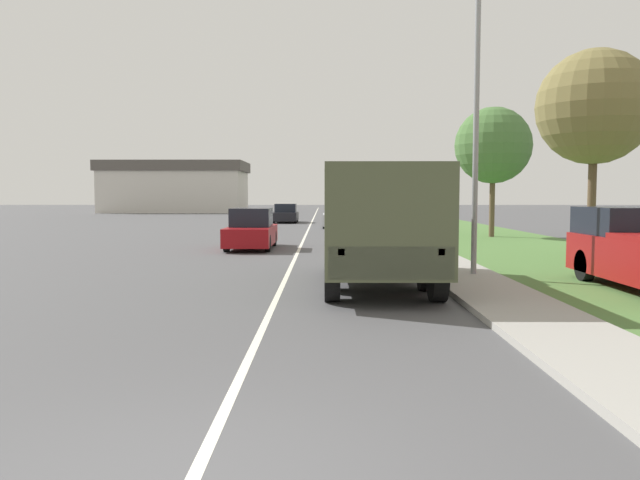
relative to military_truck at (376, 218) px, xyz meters
The scene contains 12 objects.
ground_plane 30.02m from the military_truck, 94.15° to the left, with size 180.00×180.00×0.00m, color #4C4C4F.
lane_centre_stripe 30.02m from the military_truck, 94.15° to the left, with size 0.12×120.00×0.00m.
sidewalk_right 30.02m from the military_truck, 85.54° to the left, with size 1.80×120.00×0.12m.
grass_strip_right 30.68m from the military_truck, 77.31° to the left, with size 7.00×120.00×0.02m.
military_truck is the anchor object (origin of this frame).
car_nearest_ahead 10.88m from the military_truck, 111.94° to the left, with size 1.73×4.32×1.59m.
car_second_ahead 25.99m from the military_truck, 90.87° to the left, with size 1.77×4.50×1.62m.
car_third_ahead 33.70m from the military_truck, 97.07° to the left, with size 1.81×4.27×1.44m.
lamp_post 4.10m from the military_truck, 29.71° to the left, with size 1.69×0.24×7.62m.
tree_mid_right 9.93m from the military_truck, 37.92° to the left, with size 3.63×3.63×6.69m.
tree_far_right 18.64m from the military_truck, 66.96° to the left, with size 3.79×3.79×6.44m.
building_distant 64.99m from the military_truck, 107.35° to the left, with size 17.20×9.72×6.15m.
Camera 1 is at (0.97, -4.20, 2.10)m, focal length 35.00 mm.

